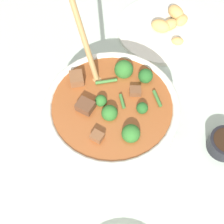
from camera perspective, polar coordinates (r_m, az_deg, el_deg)
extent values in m
plane|color=#ADBCAD|center=(0.73, 0.00, -2.72)|extent=(4.00, 4.00, 0.00)
cylinder|color=white|center=(0.69, 0.00, -0.83)|extent=(0.28, 0.28, 0.10)
torus|color=white|center=(0.65, 0.00, 1.32)|extent=(0.28, 0.28, 0.02)
cylinder|color=brown|center=(0.67, 0.00, -0.01)|extent=(0.26, 0.26, 0.06)
sphere|color=#2D6B28|center=(0.64, -2.00, 2.22)|extent=(0.02, 0.02, 0.02)
cylinder|color=#6B9956|center=(0.66, -1.96, 1.38)|extent=(0.01, 0.01, 0.01)
sphere|color=#2D6B28|center=(0.69, 2.17, 7.78)|extent=(0.04, 0.04, 0.04)
cylinder|color=#6B9956|center=(0.71, 2.09, 6.28)|extent=(0.01, 0.01, 0.02)
sphere|color=#235B23|center=(0.68, 6.15, 6.58)|extent=(0.03, 0.03, 0.03)
cylinder|color=#6B9956|center=(0.70, 5.97, 5.44)|extent=(0.01, 0.01, 0.01)
sphere|color=#235B23|center=(0.64, 5.57, 0.91)|extent=(0.02, 0.02, 0.02)
cylinder|color=#6B9956|center=(0.65, 5.44, 0.12)|extent=(0.01, 0.01, 0.01)
sphere|color=#2D6B28|center=(0.63, -0.32, -0.20)|extent=(0.03, 0.03, 0.03)
cylinder|color=#6B9956|center=(0.65, -0.31, -1.27)|extent=(0.01, 0.01, 0.02)
sphere|color=#2D6B28|center=(0.61, 3.47, -3.94)|extent=(0.04, 0.04, 0.04)
cylinder|color=#6B9956|center=(0.63, 3.34, -5.02)|extent=(0.01, 0.01, 0.02)
cube|color=brown|center=(0.64, -4.89, 0.93)|extent=(0.04, 0.04, 0.03)
cube|color=brown|center=(0.68, -6.49, 5.99)|extent=(0.04, 0.04, 0.02)
cube|color=brown|center=(0.66, 4.27, 3.73)|extent=(0.03, 0.02, 0.02)
cube|color=brown|center=(0.60, -2.72, -4.53)|extent=(0.03, 0.03, 0.02)
cylinder|color=#3D7533|center=(0.65, 1.87, 1.98)|extent=(0.02, 0.03, 0.01)
cylinder|color=#3D7533|center=(0.67, -1.06, 5.62)|extent=(0.05, 0.02, 0.01)
cylinder|color=#3D7533|center=(0.66, 8.26, 2.47)|extent=(0.02, 0.04, 0.01)
ellipsoid|color=#A87A47|center=(0.69, -2.72, 5.70)|extent=(0.04, 0.03, 0.01)
cylinder|color=#A87A47|center=(0.65, -5.70, 14.89)|extent=(0.10, 0.12, 0.20)
cylinder|color=silver|center=(0.93, 9.24, 14.76)|extent=(0.26, 0.26, 0.01)
ellipsoid|color=tan|center=(0.90, 8.88, 15.30)|extent=(0.06, 0.05, 0.03)
ellipsoid|color=tan|center=(0.91, 10.53, 15.44)|extent=(0.05, 0.05, 0.03)
ellipsoid|color=tan|center=(0.93, 12.60, 16.07)|extent=(0.05, 0.05, 0.03)
ellipsoid|color=tan|center=(0.95, 11.61, 17.44)|extent=(0.06, 0.06, 0.03)
ellipsoid|color=tan|center=(0.88, 11.91, 12.60)|extent=(0.03, 0.02, 0.02)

